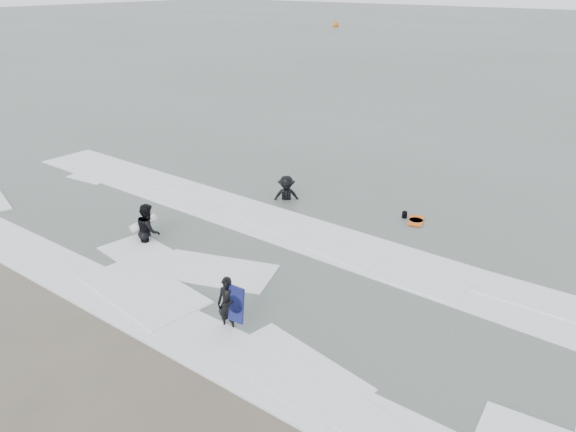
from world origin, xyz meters
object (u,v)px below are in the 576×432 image
Objects in this scene: surfer_wading at (150,242)px; surfer_right_near at (405,219)px; surfer_breaker at (286,201)px; surfer_centre at (229,329)px; buoy at (336,25)px.

surfer_wading reaches higher than surfer_right_near.
surfer_wading reaches higher than surfer_breaker.
surfer_centre is at bearing -164.15° from surfer_wading.
surfer_wading is (-5.70, 2.06, 0.00)m from surfer_centre.
surfer_wading is 1.01× the size of surfer_breaker.
surfer_centre reaches higher than surfer_right_near.
surfer_wading is at bearing 21.36° from surfer_right_near.
surfer_breaker is 1.17× the size of buoy.
surfer_breaker reaches higher than surfer_centre.
surfer_right_near is (0.25, 9.21, 0.00)m from surfer_centre.
buoy is at bearing 105.82° from surfer_centre.
surfer_breaker is at bearing -67.21° from surfer_wading.
surfer_centre is 0.79× the size of surfer_breaker.
surfer_centre is at bearing -57.99° from buoy.
buoy is at bearing -83.39° from surfer_right_near.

